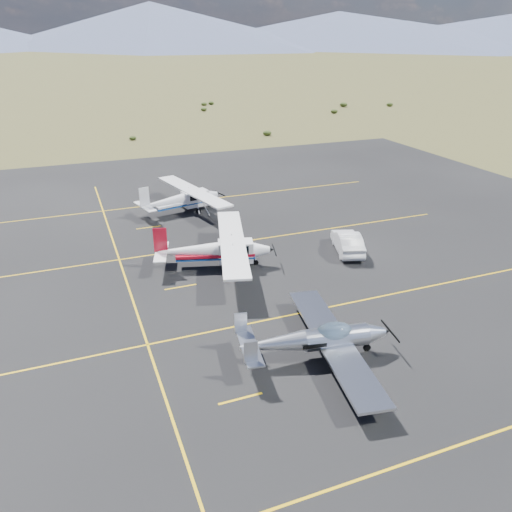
{
  "coord_description": "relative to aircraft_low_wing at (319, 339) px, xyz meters",
  "views": [
    {
      "loc": [
        -8.53,
        -19.55,
        14.35
      ],
      "look_at": [
        1.74,
        6.86,
        1.6
      ],
      "focal_mm": 35.0,
      "sensor_mm": 36.0,
      "label": 1
    }
  ],
  "objects": [
    {
      "name": "aircraft_plain",
      "position": [
        -1.04,
        23.19,
        0.19
      ],
      "size": [
        7.1,
        10.99,
        2.78
      ],
      "rotation": [
        0.0,
        0.0,
        0.23
      ],
      "color": "white",
      "rests_on": "apron"
    },
    {
      "name": "aircraft_cessna",
      "position": [
        -1.59,
        11.55,
        0.24
      ],
      "size": [
        7.6,
        11.38,
        2.89
      ],
      "rotation": [
        0.0,
        0.0,
        -0.27
      ],
      "color": "white",
      "rests_on": "apron"
    },
    {
      "name": "ground",
      "position": [
        -1.47,
        2.05,
        -1.05
      ],
      "size": [
        1600.0,
        1600.0,
        0.0
      ],
      "primitive_type": "plane",
      "color": "#383D1C",
      "rests_on": "ground"
    },
    {
      "name": "aircraft_low_wing",
      "position": [
        0.0,
        0.0,
        0.0
      ],
      "size": [
        7.33,
        10.13,
        2.19
      ],
      "rotation": [
        0.0,
        0.0,
        -0.16
      ],
      "color": "silver",
      "rests_on": "apron"
    },
    {
      "name": "sedan",
      "position": [
        7.89,
        10.58,
        -0.29
      ],
      "size": [
        2.94,
        4.8,
        1.49
      ],
      "primitive_type": "imported",
      "rotation": [
        0.0,
        0.0,
        2.82
      ],
      "color": "white",
      "rests_on": "apron"
    },
    {
      "name": "apron",
      "position": [
        -1.47,
        9.05,
        -1.05
      ],
      "size": [
        72.0,
        72.0,
        0.02
      ],
      "primitive_type": "cube",
      "color": "black",
      "rests_on": "ground"
    }
  ]
}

